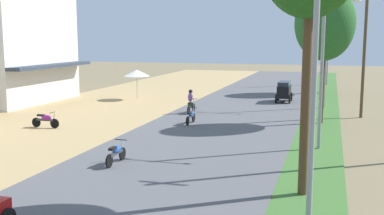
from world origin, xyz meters
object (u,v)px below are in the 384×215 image
(motorbike_ahead_third, at_px, (191,116))
(motorbike_ahead_second, at_px, (116,152))
(parked_motorbike_fourth, at_px, (46,119))
(car_van_black, at_px, (284,90))
(median_tree_third, at_px, (324,35))
(median_tree_second, at_px, (325,23))
(motorbike_ahead_fourth, at_px, (191,102))
(streetlamp_far, at_px, (326,50))
(vendor_umbrella, at_px, (137,73))
(streetlamp_farthest, at_px, (328,41))
(streetlamp_near, at_px, (315,64))
(streetlamp_mid, at_px, (322,62))
(utility_pole_far, at_px, (365,40))

(motorbike_ahead_third, bearing_deg, motorbike_ahead_second, -92.15)
(parked_motorbike_fourth, distance_m, car_van_black, 19.43)
(parked_motorbike_fourth, xyz_separation_m, median_tree_third, (15.09, 22.31, 5.00))
(median_tree_second, xyz_separation_m, motorbike_ahead_fourth, (-8.77, 1.32, -5.27))
(streetlamp_far, bearing_deg, parked_motorbike_fourth, -140.80)
(vendor_umbrella, distance_m, car_van_black, 12.41)
(median_tree_second, height_order, car_van_black, median_tree_second)
(parked_motorbike_fourth, height_order, motorbike_ahead_third, motorbike_ahead_third)
(median_tree_second, height_order, streetlamp_farthest, streetlamp_farthest)
(parked_motorbike_fourth, bearing_deg, streetlamp_farthest, 63.23)
(median_tree_third, xyz_separation_m, streetlamp_near, (0.38, -32.95, -0.95))
(vendor_umbrella, xyz_separation_m, streetlamp_near, (15.39, -23.88, 2.30))
(motorbike_ahead_fourth, bearing_deg, car_van_black, 53.38)
(parked_motorbike_fourth, distance_m, motorbike_ahead_fourth, 9.98)
(streetlamp_mid, height_order, streetlamp_farthest, streetlamp_farthest)
(parked_motorbike_fourth, height_order, median_tree_third, median_tree_third)
(vendor_umbrella, xyz_separation_m, motorbike_ahead_third, (7.73, -9.71, -1.73))
(parked_motorbike_fourth, relative_size, motorbike_ahead_fourth, 1.00)
(utility_pole_far, bearing_deg, vendor_umbrella, 167.58)
(motorbike_ahead_fourth, bearing_deg, median_tree_third, 60.35)
(parked_motorbike_fourth, relative_size, streetlamp_farthest, 0.21)
(streetlamp_mid, xyz_separation_m, streetlamp_far, (-0.00, 13.34, 0.17))
(streetlamp_near, bearing_deg, motorbike_ahead_fourth, 116.01)
(motorbike_ahead_second, distance_m, motorbike_ahead_third, 9.55)
(streetlamp_farthest, xyz_separation_m, utility_pole_far, (2.45, -21.35, 0.23))
(utility_pole_far, bearing_deg, median_tree_third, 102.26)
(streetlamp_near, bearing_deg, parked_motorbike_fourth, 145.46)
(parked_motorbike_fourth, xyz_separation_m, streetlamp_near, (15.46, -10.64, 4.06))
(median_tree_second, height_order, motorbike_ahead_second, median_tree_second)
(median_tree_third, height_order, streetlamp_mid, median_tree_third)
(streetlamp_mid, distance_m, motorbike_ahead_third, 9.46)
(motorbike_ahead_second, bearing_deg, streetlamp_near, -29.96)
(parked_motorbike_fourth, xyz_separation_m, streetlamp_far, (15.46, 12.61, 3.79))
(car_van_black, bearing_deg, parked_motorbike_fourth, -129.20)
(motorbike_ahead_third, bearing_deg, parked_motorbike_fourth, -155.74)
(parked_motorbike_fourth, relative_size, motorbike_ahead_third, 1.00)
(streetlamp_near, height_order, motorbike_ahead_third, streetlamp_near)
(streetlamp_mid, distance_m, utility_pole_far, 10.36)
(median_tree_third, bearing_deg, streetlamp_farthest, 87.40)
(median_tree_third, distance_m, streetlamp_near, 32.97)
(parked_motorbike_fourth, xyz_separation_m, streetlamp_mid, (15.46, -0.72, 3.62))
(motorbike_ahead_third, bearing_deg, streetlamp_farthest, 74.25)
(parked_motorbike_fourth, relative_size, utility_pole_far, 0.18)
(vendor_umbrella, height_order, motorbike_ahead_second, vendor_umbrella)
(parked_motorbike_fourth, distance_m, streetlamp_far, 20.31)
(motorbike_ahead_third, bearing_deg, median_tree_second, 19.03)
(streetlamp_mid, bearing_deg, car_van_black, 101.41)
(utility_pole_far, xyz_separation_m, motorbike_ahead_fourth, (-11.28, -1.85, -4.26))
(vendor_umbrella, xyz_separation_m, motorbike_ahead_fourth, (6.56, -5.78, -1.45))
(streetlamp_far, xyz_separation_m, streetlamp_farthest, (0.00, 18.04, 0.54))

